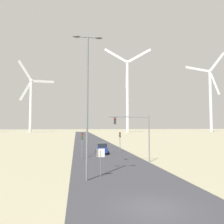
{
  "coord_description": "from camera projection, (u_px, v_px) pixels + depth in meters",
  "views": [
    {
      "loc": [
        -4.48,
        -12.53,
        4.77
      ],
      "look_at": [
        0.0,
        14.88,
        6.54
      ],
      "focal_mm": 35.0,
      "sensor_mm": 36.0,
      "label": 1
    }
  ],
  "objects": [
    {
      "name": "streetlamp",
      "position": [
        87.0,
        92.0,
        19.47
      ],
      "size": [
        2.71,
        0.32,
        12.9
      ],
      "color": "slate",
      "rests_on": "ground"
    },
    {
      "name": "wind_turbine_center",
      "position": [
        127.0,
        89.0,
        164.84
      ],
      "size": [
        35.11,
        8.25,
        64.47
      ],
      "color": "silver",
      "rests_on": "ground"
    },
    {
      "name": "car_approaching",
      "position": [
        102.0,
        148.0,
        37.5
      ],
      "size": [
        2.12,
        4.23,
        1.83
      ],
      "color": "navy",
      "rests_on": "ground"
    },
    {
      "name": "road_surface",
      "position": [
        93.0,
        143.0,
        60.03
      ],
      "size": [
        10.0,
        240.0,
        0.01
      ],
      "color": "#2D2D33",
      "rests_on": "ground"
    },
    {
      "name": "traffic_light_post_near_left",
      "position": [
        82.0,
        140.0,
        32.18
      ],
      "size": [
        0.28,
        0.34,
        3.72
      ],
      "color": "slate",
      "rests_on": "ground"
    },
    {
      "name": "traffic_light_mast_overhead",
      "position": [
        135.0,
        128.0,
        28.81
      ],
      "size": [
        5.51,
        0.34,
        6.22
      ],
      "color": "slate",
      "rests_on": "ground"
    },
    {
      "name": "traffic_light_post_near_right",
      "position": [
        120.0,
        137.0,
        39.87
      ],
      "size": [
        0.28,
        0.34,
        3.61
      ],
      "color": "slate",
      "rests_on": "ground"
    },
    {
      "name": "wind_turbine_left",
      "position": [
        31.0,
        100.0,
        165.88
      ],
      "size": [
        25.88,
        10.17,
        54.03
      ],
      "color": "silver",
      "rests_on": "ground"
    },
    {
      "name": "wind_turbine_right",
      "position": [
        210.0,
        94.0,
        174.85
      ],
      "size": [
        33.27,
        3.02,
        65.02
      ],
      "color": "silver",
      "rests_on": "ground"
    },
    {
      "name": "ground_plane",
      "position": [
        153.0,
        207.0,
        12.76
      ],
      "size": [
        600.0,
        600.0,
        0.0
      ],
      "primitive_type": "plane",
      "color": "gray"
    },
    {
      "name": "stop_sign_near",
      "position": [
        101.0,
        157.0,
        20.68
      ],
      "size": [
        0.81,
        0.07,
        2.6
      ],
      "color": "slate",
      "rests_on": "ground"
    }
  ]
}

